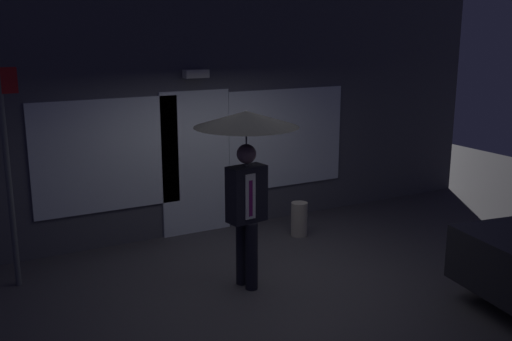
% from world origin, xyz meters
% --- Properties ---
extents(ground_plane, '(18.00, 18.00, 0.00)m').
position_xyz_m(ground_plane, '(0.00, 0.00, 0.00)').
color(ground_plane, '#423F44').
extents(building_facade, '(10.82, 0.48, 3.88)m').
position_xyz_m(building_facade, '(0.00, 2.35, 1.92)').
color(building_facade, '#4C4C56').
rests_on(building_facade, ground).
extents(person_with_umbrella, '(1.23, 1.23, 2.17)m').
position_xyz_m(person_with_umbrella, '(-0.26, 0.04, 1.74)').
color(person_with_umbrella, black).
rests_on(person_with_umbrella, ground).
extents(street_sign_post, '(0.40, 0.07, 2.76)m').
position_xyz_m(street_sign_post, '(-2.72, 1.41, 1.55)').
color(street_sign_post, '#595B60').
rests_on(street_sign_post, ground).
extents(sidewalk_bollard, '(0.25, 0.25, 0.52)m').
position_xyz_m(sidewalk_bollard, '(1.30, 1.29, 0.26)').
color(sidewalk_bollard, '#B2A899').
rests_on(sidewalk_bollard, ground).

